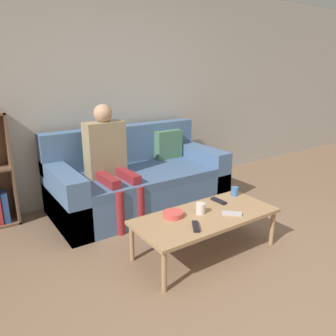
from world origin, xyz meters
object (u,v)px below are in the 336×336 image
Objects in this scene: cup_near at (200,208)px; tv_remote_0 at (196,226)px; coffee_table at (206,218)px; cup_far at (235,191)px; couch at (139,181)px; tv_remote_2 at (219,201)px; tv_remote_1 at (232,213)px; person_adult at (108,154)px; snack_bowl at (173,214)px.

tv_remote_0 is (-0.20, -0.19, -0.04)m from cup_near.
cup_far is (0.53, 0.18, 0.08)m from coffee_table.
couch is 1.14m from tv_remote_2.
tv_remote_1 is at bearing -138.05° from cup_far.
person_adult reaches higher than snack_bowl.
cup_near is at bearing -92.58° from couch.
cup_far is 0.82m from tv_remote_0.
couch is 1.19m from cup_far.
person_adult is at bearing 107.17° from cup_near.
tv_remote_2 is at bearing 24.59° from tv_remote_1.
cup_far is (0.90, -0.98, -0.30)m from person_adult.
coffee_table is 0.56m from cup_far.
person_adult is 7.28× the size of tv_remote_0.
snack_bowl is (-0.26, 0.13, 0.05)m from coffee_table.
tv_remote_2 is 0.54m from snack_bowl.
tv_remote_0 is (-0.75, -0.32, -0.03)m from cup_far.
tv_remote_2 is 0.99× the size of snack_bowl.
coffee_table is at bearing 100.14° from tv_remote_1.
tv_remote_1 is 0.29m from tv_remote_2.
couch reaches higher than cup_far.
cup_near reaches higher than tv_remote_1.
person_adult is 13.87× the size of cup_far.
tv_remote_1 is 0.90× the size of tv_remote_2.
couch is at bearing 50.46° from tv_remote_1.
cup_near is at bearing 75.76° from tv_remote_0.
tv_remote_0 is at bearing -100.42° from couch.
couch is 0.58m from person_adult.
tv_remote_1 is (0.16, -1.38, 0.08)m from couch.
coffee_table is 7.58× the size of tv_remote_0.
snack_bowl is (-0.44, 0.25, 0.01)m from tv_remote_1.
couch reaches higher than tv_remote_0.
cup_near is 0.61× the size of tv_remote_1.
person_adult reaches higher than couch.
cup_far is 0.25m from tv_remote_2.
tv_remote_0 is at bearing -153.24° from tv_remote_2.
tv_remote_1 is (0.56, -1.29, -0.33)m from person_adult.
cup_far is at bearing 18.86° from coffee_table.
person_adult is 1.21m from cup_near.
cup_far is (0.55, 0.13, -0.00)m from cup_near.
person_adult reaches higher than cup_far.
person_adult is 1.35m from tv_remote_0.
tv_remote_0 is at bearing -83.06° from snack_bowl.
cup_near is 0.57m from cup_far.
cup_near is at bearing -18.89° from snack_bowl.
coffee_table is 0.32m from tv_remote_2.
person_adult is (-0.40, -0.09, 0.41)m from couch.
couch is at bearing 87.42° from cup_near.
cup_far is at bearing 5.41° from tv_remote_2.
cup_far is 0.57× the size of tv_remote_1.
tv_remote_1 is 0.89× the size of snack_bowl.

